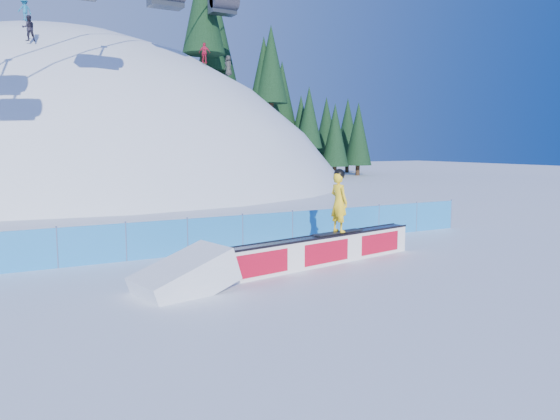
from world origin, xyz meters
TOP-DOWN VIEW (x-y plane):
  - ground at (0.00, 0.00)m, footprint 160.00×160.00m
  - snow_hill at (0.00, 42.00)m, footprint 64.00×64.00m
  - treeline at (23.98, 41.09)m, footprint 23.54×13.23m
  - safety_fence at (0.00, 4.50)m, footprint 22.05×0.05m
  - rail_box at (2.01, 1.09)m, footprint 7.48×1.92m
  - snow_ramp at (-2.61, 0.22)m, footprint 2.68×1.95m
  - snowboarder at (2.73, 1.23)m, footprint 1.93×0.72m
  - distant_skiers at (2.74, 31.59)m, footprint 16.27×9.16m

SIDE VIEW (x-z plane):
  - snow_hill at x=0.00m, z-range -50.00..14.00m
  - ground at x=0.00m, z-range 0.00..0.00m
  - snow_ramp at x=-2.61m, z-range -0.76..0.76m
  - rail_box at x=2.01m, z-range -0.01..0.90m
  - safety_fence at x=0.00m, z-range -0.05..1.25m
  - snowboarder at x=2.73m, z-range 0.89..2.87m
  - treeline at x=23.98m, z-range -0.93..20.55m
  - distant_skiers at x=2.74m, z-range 9.14..14.66m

